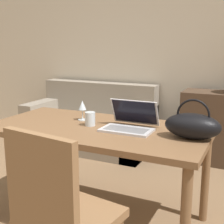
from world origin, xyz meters
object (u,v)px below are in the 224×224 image
laptop (130,121)px  wine_glass (82,107)px  chair (60,211)px  drinking_glass (90,119)px  couch (90,125)px  handbag (193,125)px

laptop → wine_glass: size_ratio=2.24×
chair → drinking_glass: 0.86m
chair → laptop: size_ratio=2.72×
drinking_glass → wine_glass: 0.19m
chair → couch: chair is taller
drinking_glass → handbag: bearing=0.2°
chair → handbag: (0.47, 0.78, 0.30)m
laptop → drinking_glass: 0.30m
chair → drinking_glass: size_ratio=9.39×
chair → laptop: bearing=95.7°
chair → wine_glass: chair is taller
couch → laptop: 1.94m
couch → laptop: size_ratio=4.62×
couch → wine_glass: size_ratio=10.36×
chair → laptop: chair is taller
drinking_glass → chair: bearing=-71.2°
drinking_glass → handbag: handbag is taller
drinking_glass → handbag: 0.74m
drinking_glass → wine_glass: bearing=138.5°
drinking_glass → handbag: size_ratio=0.29×
couch → drinking_glass: bearing=-60.5°
chair → wine_glass: bearing=122.1°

